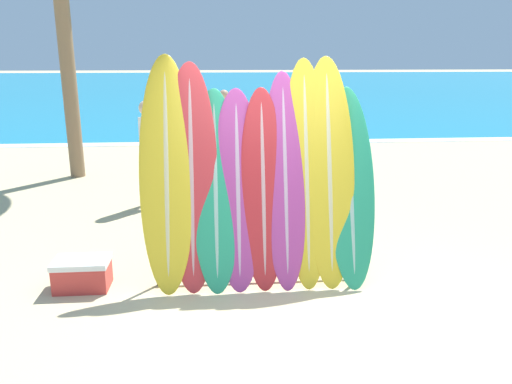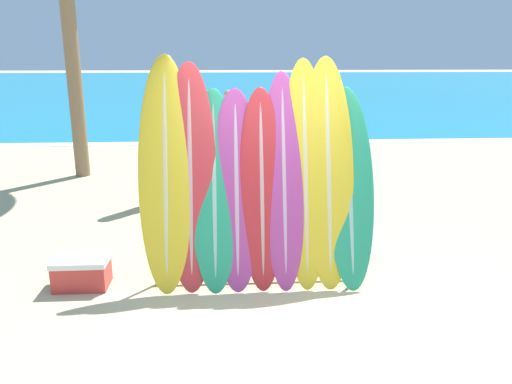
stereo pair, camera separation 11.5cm
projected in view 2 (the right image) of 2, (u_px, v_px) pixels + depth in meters
name	position (u px, v px, depth m)	size (l,w,h in m)	color
ground_plane	(291.00, 297.00, 5.29)	(160.00, 160.00, 0.00)	#CCB789
ocean_water	(232.00, 85.00, 42.69)	(120.00, 60.00, 0.01)	teal
surfboard_rack	(261.00, 245.00, 5.53)	(2.35, 0.04, 0.82)	#28282D
surfboard_slot_0	(166.00, 173.00, 5.35)	(0.59, 0.83, 2.51)	yellow
surfboard_slot_1	(190.00, 177.00, 5.37)	(0.57, 0.75, 2.42)	red
surfboard_slot_2	(214.00, 190.00, 5.40)	(0.54, 0.77, 2.14)	#289E70
surfboard_slot_3	(237.00, 189.00, 5.41)	(0.54, 0.72, 2.14)	#B23D8E
surfboard_slot_4	(262.00, 189.00, 5.41)	(0.50, 0.69, 2.15)	red
surfboard_slot_5	(284.00, 180.00, 5.43)	(0.48, 0.81, 2.33)	#B23D8E
surfboard_slot_6	(305.00, 173.00, 5.45)	(0.51, 0.79, 2.46)	yellow
surfboard_slot_7	(328.00, 172.00, 5.47)	(0.57, 0.83, 2.48)	yellow
surfboard_slot_8	(350.00, 187.00, 5.50)	(0.55, 0.85, 2.15)	#289E70
person_near_water	(298.00, 140.00, 10.07)	(0.26, 0.24, 1.51)	#846047
person_mid_beach	(151.00, 149.00, 8.26)	(0.30, 0.30, 1.77)	beige
person_far_left	(229.00, 123.00, 11.79)	(0.23, 0.28, 1.69)	tan
cooler_box	(82.00, 272.00, 5.49)	(0.59, 0.39, 0.34)	red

